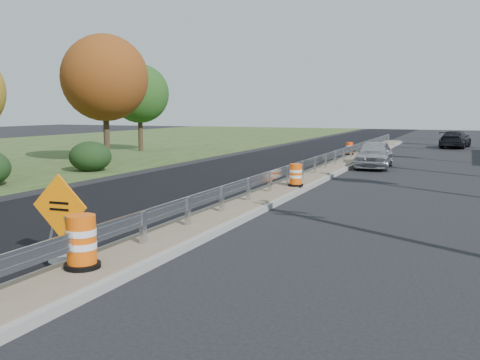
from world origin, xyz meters
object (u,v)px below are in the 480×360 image
at_px(barrel_median_mid, 296,175).
at_px(barrel_median_far, 349,149).
at_px(barrel_median_near, 82,243).
at_px(caution_sign, 61,239).
at_px(car_silver, 374,154).
at_px(car_dark_far, 455,139).

bearing_deg(barrel_median_mid, barrel_median_far, 93.90).
xyz_separation_m(barrel_median_near, barrel_median_far, (-0.52, 26.20, -0.09)).
distance_m(caution_sign, car_silver, 20.63).
xyz_separation_m(caution_sign, car_dark_far, (6.60, 38.04, 0.23)).
relative_size(barrel_median_near, barrel_median_mid, 1.17).
relative_size(caution_sign, car_dark_far, 0.38).
distance_m(barrel_median_far, car_silver, 5.51).
xyz_separation_m(barrel_median_mid, car_silver, (1.35, 9.65, 0.10)).
relative_size(caution_sign, barrel_median_mid, 2.16).
height_order(barrel_median_near, car_dark_far, car_dark_far).
distance_m(barrel_median_near, car_dark_far, 39.22).
height_order(barrel_median_mid, car_dark_far, car_dark_far).
relative_size(caution_sign, car_silver, 0.42).
xyz_separation_m(caution_sign, car_silver, (3.02, 20.41, 0.27)).
bearing_deg(barrel_median_near, caution_sign, 146.00).
distance_m(caution_sign, car_dark_far, 38.61).
distance_m(car_silver, car_dark_far, 17.99).
bearing_deg(caution_sign, barrel_median_near, -36.90).
xyz_separation_m(barrel_median_near, car_dark_far, (5.40, 38.85, -0.01)).
distance_m(caution_sign, barrel_median_near, 1.46).
xyz_separation_m(barrel_median_mid, car_dark_far, (4.92, 27.29, 0.06)).
xyz_separation_m(caution_sign, barrel_median_far, (0.67, 25.39, 0.15)).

